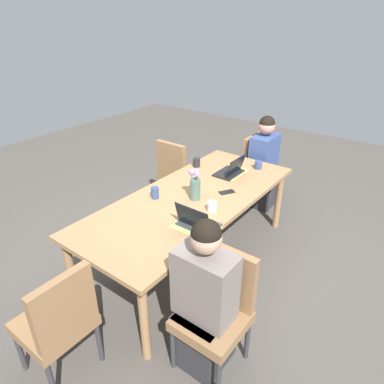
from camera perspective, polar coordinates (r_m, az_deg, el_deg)
The scene contains 18 objects.
ground_plane at distance 3.63m, azimuth 0.00°, elevation -11.13°, with size 10.00×10.00×0.00m, color #4C4742.
dining_table at distance 3.26m, azimuth 0.00°, elevation -1.83°, with size 2.37×1.00×0.74m.
chair_near_left_near at distance 2.47m, azimuth 4.33°, elevation -18.24°, with size 0.44×0.44×0.90m.
person_near_left_near at distance 2.43m, azimuth 2.10°, elevation -18.23°, with size 0.36×0.40×1.19m.
chair_head_right_left_mid at distance 4.57m, azimuth 11.13°, elevation 4.16°, with size 0.44×0.44×0.90m.
person_head_right_left_mid at distance 4.48m, azimuth 11.66°, elevation 4.01°, with size 0.40×0.36×1.19m.
chair_head_left_left_far at distance 2.53m, azimuth -21.32°, elevation -19.15°, with size 0.44×0.44×0.90m.
chair_far_right_near at distance 4.36m, azimuth -2.48°, elevation 3.55°, with size 0.44×0.44×0.90m.
flower_vase at distance 3.12m, azimuth 0.51°, elevation 1.00°, with size 0.10×0.10×0.31m.
placemat_near_left_near at distance 2.78m, azimuth 0.75°, elevation -5.76°, with size 0.36×0.26×0.00m, color #9EBC66.
placemat_head_right_left_mid at distance 3.74m, azimuth 6.49°, elevation 3.27°, with size 0.36×0.26×0.00m, color #9EBC66.
laptop_near_left_near at distance 2.76m, azimuth 0.83°, elevation -5.06°, with size 0.22×0.32×0.21m.
laptop_head_right_left_mid at distance 3.68m, azimuth 6.48°, elevation 3.53°, with size 0.32×0.22×0.21m.
coffee_mug_near_left at distance 3.19m, azimuth -6.18°, elevation -0.12°, with size 0.07×0.07×0.11m, color #33477A.
coffee_mug_near_right at distance 2.98m, azimuth 3.34°, elevation -2.43°, with size 0.08×0.08×0.09m, color white.
coffee_mug_centre_left at distance 3.85m, azimuth 0.78°, elevation 4.93°, with size 0.08×0.08×0.10m, color #232328.
coffee_mug_centre_right at distance 3.87m, azimuth 10.97°, elevation 4.44°, with size 0.08×0.08×0.09m, color #33477A.
phone_black at distance 3.31m, azimuth 5.81°, elevation -0.02°, with size 0.15×0.07×0.01m, color black.
Camera 1 is at (-2.27, -1.71, 2.26)m, focal length 32.06 mm.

